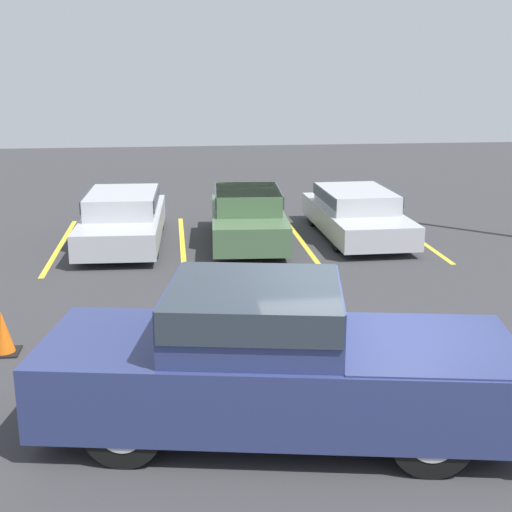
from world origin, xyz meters
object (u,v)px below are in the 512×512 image
parked_sedan_a (123,216)px  parked_sedan_c (356,212)px  parked_sedan_b (248,215)px  traffic_cone (3,334)px  pickup_truck (279,360)px

parked_sedan_a → parked_sedan_c: parked_sedan_a is taller
parked_sedan_b → parked_sedan_c: parked_sedan_b is taller
parked_sedan_a → parked_sedan_c: bearing=92.4°
parked_sedan_a → parked_sedan_b: parked_sedan_b is taller
parked_sedan_b → traffic_cone: size_ratio=6.48×
pickup_truck → parked_sedan_c: 10.12m
pickup_truck → traffic_cone: pickup_truck is taller
pickup_truck → parked_sedan_a: bearing=114.3°
parked_sedan_b → traffic_cone: (-4.41, -6.43, -0.38)m
parked_sedan_c → traffic_cone: size_ratio=7.11×
parked_sedan_b → parked_sedan_c: size_ratio=0.91×
pickup_truck → parked_sedan_a: pickup_truck is taller
traffic_cone → parked_sedan_a: bearing=78.2°
parked_sedan_c → parked_sedan_a: bearing=-90.6°
parked_sedan_a → traffic_cone: size_ratio=7.22×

